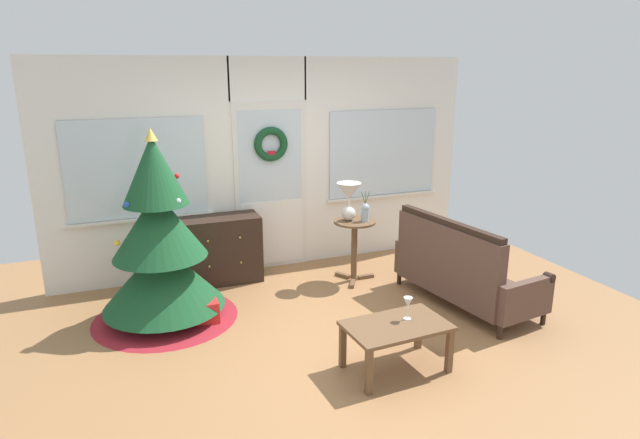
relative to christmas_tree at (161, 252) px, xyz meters
The scene contains 11 objects.
ground_plane 1.90m from the christmas_tree, 35.82° to the right, with size 6.76×6.76×0.00m, color #996B42.
back_wall_with_door 1.87m from the christmas_tree, 36.28° to the left, with size 5.20×0.19×2.55m.
christmas_tree is the anchor object (origin of this frame).
dresser_cabinet 1.10m from the christmas_tree, 45.89° to the left, with size 0.91×0.45×0.78m.
settee_sofa 3.04m from the christmas_tree, 15.75° to the right, with size 0.91×1.71×0.96m.
side_table 2.20m from the christmas_tree, ahead, with size 0.50×0.48×0.73m.
table_lamp 2.16m from the christmas_tree, ahead, with size 0.28×0.28×0.44m.
flower_vase 2.29m from the christmas_tree, ahead, with size 0.11×0.10×0.35m.
coffee_table 2.41m from the christmas_tree, 45.53° to the right, with size 0.87×0.56×0.41m.
wine_glass 2.44m from the christmas_tree, 42.60° to the right, with size 0.08×0.08×0.20m.
gift_box 0.74m from the christmas_tree, 36.66° to the right, with size 0.23×0.21×0.23m, color red.
Camera 1 is at (-1.84, -4.19, 2.45)m, focal length 30.57 mm.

